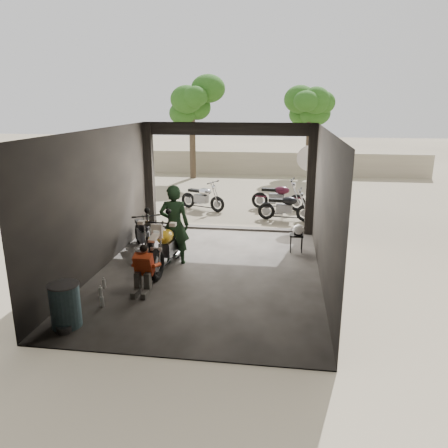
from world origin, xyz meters
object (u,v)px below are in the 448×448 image
(oil_drum, at_px, (65,306))
(helmet, at_px, (298,230))
(left_bike, at_px, (143,231))
(outside_bike_b, at_px, (278,194))
(outside_bike_c, at_px, (286,205))
(main_bike, at_px, (167,242))
(sign_post, at_px, (309,170))
(stool, at_px, (296,237))
(rider, at_px, (174,225))
(mechanic, at_px, (142,272))
(outside_bike_a, at_px, (202,195))

(oil_drum, bearing_deg, helmet, 47.96)
(left_bike, relative_size, outside_bike_b, 0.94)
(outside_bike_b, relative_size, outside_bike_c, 1.07)
(main_bike, xyz_separation_m, sign_post, (3.39, 4.73, 1.01))
(stool, height_order, oil_drum, oil_drum)
(main_bike, relative_size, outside_bike_b, 1.16)
(outside_bike_b, xyz_separation_m, oil_drum, (-3.44, -9.06, -0.18))
(stool, bearing_deg, left_bike, -173.46)
(rider, xyz_separation_m, helmet, (2.94, 1.19, -0.35))
(outside_bike_c, distance_m, sign_post, 1.33)
(helmet, relative_size, oil_drum, 0.39)
(oil_drum, distance_m, sign_post, 8.93)
(outside_bike_b, height_order, sign_post, sign_post)
(left_bike, distance_m, sign_post, 5.75)
(outside_bike_c, relative_size, stool, 3.31)
(outside_bike_b, distance_m, helmet, 4.62)
(rider, distance_m, helmet, 3.19)
(outside_bike_c, distance_m, mechanic, 6.73)
(outside_bike_c, xyz_separation_m, mechanic, (-2.83, -6.11, -0.05))
(oil_drum, relative_size, sign_post, 0.32)
(main_bike, distance_m, sign_post, 5.91)
(rider, distance_m, oil_drum, 3.51)
(left_bike, relative_size, outside_bike_c, 1.00)
(stool, bearing_deg, outside_bike_a, 128.25)
(outside_bike_c, bearing_deg, outside_bike_b, 15.53)
(outside_bike_c, height_order, oil_drum, outside_bike_c)
(outside_bike_a, height_order, outside_bike_c, outside_bike_a)
(helmet, bearing_deg, left_bike, -165.73)
(helmet, height_order, sign_post, sign_post)
(outside_bike_b, bearing_deg, stool, -164.60)
(outside_bike_c, xyz_separation_m, sign_post, (0.69, 0.07, 1.13))
(sign_post, bearing_deg, outside_bike_b, 106.14)
(rider, height_order, oil_drum, rider)
(main_bike, height_order, sign_post, sign_post)
(outside_bike_c, relative_size, sign_post, 0.64)
(stool, height_order, sign_post, sign_post)
(main_bike, bearing_deg, oil_drum, -104.91)
(left_bike, xyz_separation_m, outside_bike_b, (3.38, 4.98, 0.04))
(sign_post, bearing_deg, stool, -115.90)
(rider, distance_m, sign_post, 5.53)
(outside_bike_c, height_order, sign_post, sign_post)
(outside_bike_a, distance_m, oil_drum, 8.69)
(helmet, bearing_deg, sign_post, 91.99)
(left_bike, distance_m, mechanic, 2.71)
(outside_bike_a, distance_m, mechanic, 7.16)
(outside_bike_b, relative_size, sign_post, 0.69)
(outside_bike_c, bearing_deg, mechanic, 160.19)
(mechanic, distance_m, stool, 4.35)
(outside_bike_a, bearing_deg, main_bike, -154.15)
(left_bike, relative_size, stool, 3.32)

